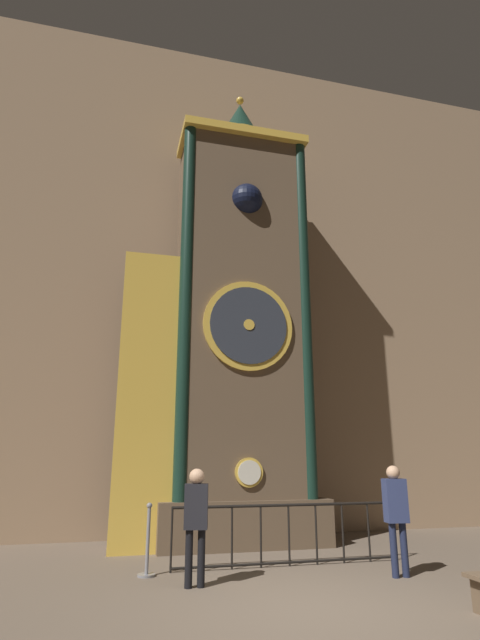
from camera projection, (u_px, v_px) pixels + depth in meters
name	position (u px, v px, depth m)	size (l,w,h in m)	color
ground_plane	(320.00, 613.00, 5.89)	(28.00, 28.00, 0.00)	brown
cathedral_back_wall	(214.00, 268.00, 13.49)	(24.00, 0.32, 13.47)	#997A5B
clock_tower	(226.00, 329.00, 11.57)	(4.53, 1.82, 11.13)	brown
railing_fence	(289.00, 531.00, 8.58)	(4.08, 0.05, 1.00)	black
visitor_near	(196.00, 514.00, 7.29)	(0.38, 0.29, 1.62)	black
visitor_far	(396.00, 509.00, 7.90)	(0.37, 0.26, 1.65)	#1B213A
stanchion_post	(147.00, 552.00, 7.80)	(0.28, 0.28, 1.08)	gray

